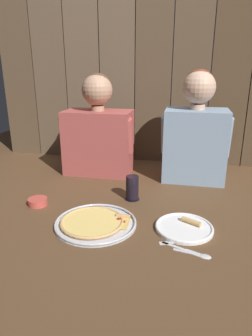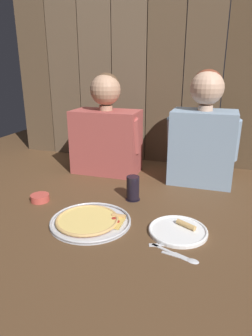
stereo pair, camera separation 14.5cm
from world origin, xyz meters
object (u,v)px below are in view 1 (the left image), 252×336
Objects in this scene: dinner_plate at (184,227)px; dipping_bowl at (38,201)px; drinking_glass at (132,188)px; diner_left at (98,131)px; diner_right at (196,132)px; pizza_tray at (95,222)px.

dipping_bowl is (-0.71, 0.09, 0.01)m from dinner_plate.
dinner_plate is 1.93× the size of drinking_glass.
diner_right reaches higher than diner_left.
drinking_glass is 0.52m from diner_right.
pizza_tray is 0.58× the size of diner_left.
pizza_tray is at bearing -20.97° from dipping_bowl.
dipping_bowl is at bearing -160.07° from drinking_glass.
drinking_glass reaches higher than dipping_bowl.
pizza_tray is 0.31m from drinking_glass.
pizza_tray is at bearing -122.49° from diner_right.
diner_right reaches higher than drinking_glass.
diner_right is at bearing 35.14° from dipping_bowl.
dipping_bowl is at bearing -144.86° from diner_right.
dinner_plate is at bearing -93.15° from diner_right.
dinner_plate is 0.67m from diner_right.
diner_left is at bearing 104.64° from pizza_tray.
diner_left is (-0.28, 0.36, 0.21)m from drinking_glass.
pizza_tray is 2.82× the size of drinking_glass.
diner_left is at bearing 73.00° from dipping_bowl.
dipping_bowl is (-0.33, 0.13, 0.01)m from pizza_tray.
dinner_plate is at bearing 5.44° from pizza_tray.
dinner_plate reaches higher than pizza_tray.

